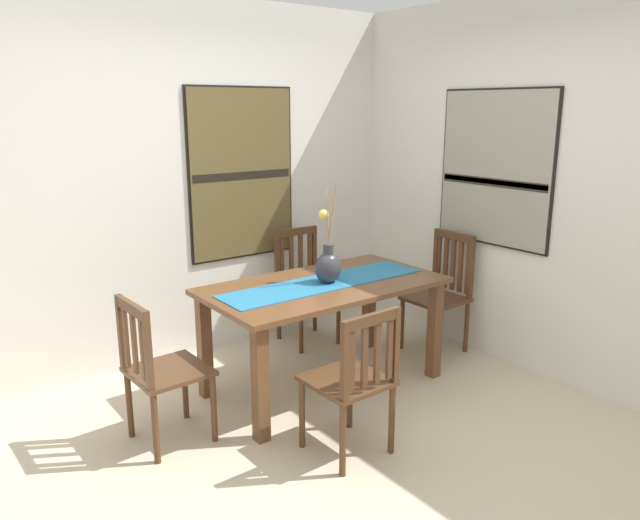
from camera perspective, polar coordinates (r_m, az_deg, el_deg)
The scene contains 12 objects.
ground_plane at distance 3.65m, azimuth 1.92°, elevation -17.55°, with size 6.40×6.40×0.03m, color beige.
wall_back at distance 4.73m, azimuth -12.33°, elevation 7.13°, with size 6.40×0.12×2.70m, color silver.
wall_side at distance 4.55m, azimuth 20.75°, elevation 6.27°, with size 0.12×6.40×2.70m, color silver.
dining_table at distance 4.13m, azimuth 0.36°, elevation -3.79°, with size 1.62×0.87×0.75m.
table_runner at distance 4.09m, azimuth 0.37°, elevation -2.16°, with size 1.49×0.36×0.01m, color #236B93.
centerpiece_vase at distance 4.06m, azimuth 0.76°, elevation -0.37°, with size 0.19×0.17×0.68m.
chair_0 at distance 5.01m, azimuth -1.50°, elevation -2.33°, with size 0.45×0.45×0.94m.
chair_1 at distance 4.91m, azimuth 11.37°, elevation -2.83°, with size 0.42×0.42×0.95m.
chair_2 at distance 3.38m, azimuth 3.20°, elevation -11.12°, with size 0.43×0.43×0.87m.
chair_3 at distance 3.61m, azimuth -14.88°, elevation -9.91°, with size 0.44×0.44×0.89m.
painting_on_back_wall at distance 4.86m, azimuth -7.40°, elevation 8.06°, with size 0.93×0.05×1.34m.
painting_on_side_wall at distance 4.72m, azimuth 16.19°, elevation 8.29°, with size 0.05×0.99×1.15m.
Camera 1 is at (-1.96, -2.41, 1.91)m, focal length 33.94 mm.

